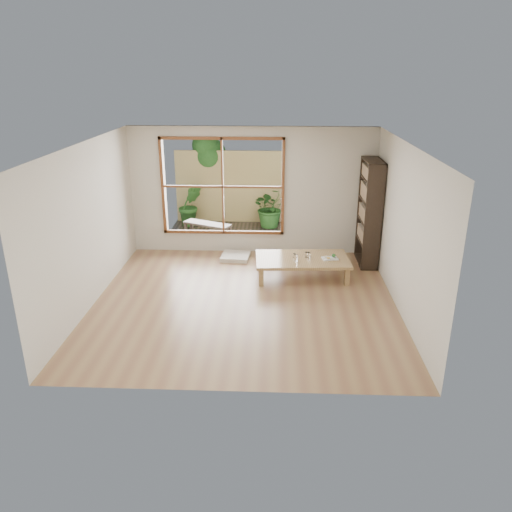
# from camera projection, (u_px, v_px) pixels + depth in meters

# --- Properties ---
(ground) EXTENTS (5.00, 5.00, 0.00)m
(ground) POSITION_uv_depth(u_px,v_px,m) (245.00, 301.00, 8.37)
(ground) COLOR #9F7C4F
(ground) RESTS_ON ground
(low_table) EXTENTS (1.76, 1.06, 0.37)m
(low_table) POSITION_uv_depth(u_px,v_px,m) (302.00, 260.00, 9.23)
(low_table) COLOR tan
(low_table) RESTS_ON ground
(floor_cushion) EXTENTS (0.60, 0.60, 0.08)m
(floor_cushion) POSITION_uv_depth(u_px,v_px,m) (236.00, 256.00, 10.24)
(floor_cushion) COLOR silver
(floor_cushion) RESTS_ON ground
(bookshelf) EXTENTS (0.33, 0.93, 2.06)m
(bookshelf) POSITION_uv_depth(u_px,v_px,m) (369.00, 213.00, 9.69)
(bookshelf) COLOR black
(bookshelf) RESTS_ON ground
(glass_tall) EXTENTS (0.07, 0.07, 0.12)m
(glass_tall) POSITION_uv_depth(u_px,v_px,m) (296.00, 258.00, 9.06)
(glass_tall) COLOR silver
(glass_tall) RESTS_ON low_table
(glass_mid) EXTENTS (0.07, 0.07, 0.10)m
(glass_mid) POSITION_uv_depth(u_px,v_px,m) (309.00, 255.00, 9.22)
(glass_mid) COLOR silver
(glass_mid) RESTS_ON low_table
(glass_short) EXTENTS (0.07, 0.07, 0.09)m
(glass_short) POSITION_uv_depth(u_px,v_px,m) (306.00, 255.00, 9.25)
(glass_short) COLOR silver
(glass_short) RESTS_ON low_table
(glass_small) EXTENTS (0.06, 0.06, 0.07)m
(glass_small) POSITION_uv_depth(u_px,v_px,m) (294.00, 255.00, 9.24)
(glass_small) COLOR silver
(glass_small) RESTS_ON low_table
(food_tray) EXTENTS (0.31, 0.25, 0.09)m
(food_tray) POSITION_uv_depth(u_px,v_px,m) (331.00, 258.00, 9.18)
(food_tray) COLOR white
(food_tray) RESTS_ON low_table
(deck) EXTENTS (2.80, 2.00, 0.05)m
(deck) POSITION_uv_depth(u_px,v_px,m) (229.00, 234.00, 11.72)
(deck) COLOR #342C25
(deck) RESTS_ON ground
(garden_bench) EXTENTS (1.15, 0.76, 0.35)m
(garden_bench) POSITION_uv_depth(u_px,v_px,m) (207.00, 226.00, 11.30)
(garden_bench) COLOR black
(garden_bench) RESTS_ON deck
(bamboo_fence) EXTENTS (2.80, 0.06, 1.80)m
(bamboo_fence) POSITION_uv_depth(u_px,v_px,m) (232.00, 187.00, 12.34)
(bamboo_fence) COLOR tan
(bamboo_fence) RESTS_ON ground
(shrub_right) EXTENTS (1.10, 1.03, 0.98)m
(shrub_right) POSITION_uv_depth(u_px,v_px,m) (271.00, 207.00, 12.06)
(shrub_right) COLOR #29561F
(shrub_right) RESTS_ON deck
(shrub_left) EXTENTS (0.70, 0.63, 1.04)m
(shrub_left) POSITION_uv_depth(u_px,v_px,m) (190.00, 205.00, 12.11)
(shrub_left) COLOR #29561F
(shrub_left) RESTS_ON deck
(garden_tree) EXTENTS (1.04, 0.85, 2.22)m
(garden_tree) POSITION_uv_depth(u_px,v_px,m) (206.00, 156.00, 12.39)
(garden_tree) COLOR #4C3D2D
(garden_tree) RESTS_ON ground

